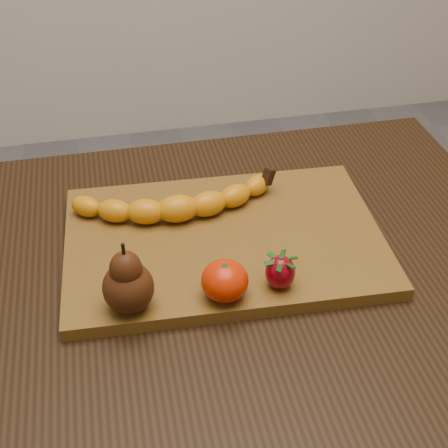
{
  "coord_description": "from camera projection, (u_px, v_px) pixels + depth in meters",
  "views": [
    {
      "loc": [
        -0.09,
        -0.63,
        1.34
      ],
      "look_at": [
        0.06,
        0.05,
        0.8
      ],
      "focal_mm": 50.0,
      "sensor_mm": 36.0,
      "label": 1
    }
  ],
  "objects": [
    {
      "name": "table",
      "position": [
        193.0,
        322.0,
        0.92
      ],
      "size": [
        1.0,
        0.7,
        0.76
      ],
      "color": "black",
      "rests_on": "ground"
    },
    {
      "name": "cutting_board",
      "position": [
        224.0,
        240.0,
        0.9
      ],
      "size": [
        0.46,
        0.32,
        0.02
      ],
      "primitive_type": "cube",
      "rotation": [
        0.0,
        0.0,
        -0.05
      ],
      "color": "brown",
      "rests_on": "table"
    },
    {
      "name": "strawberry",
      "position": [
        280.0,
        271.0,
        0.8
      ],
      "size": [
        0.04,
        0.04,
        0.05
      ],
      "primitive_type": null,
      "rotation": [
        0.0,
        0.0,
        0.08
      ],
      "color": "maroon",
      "rests_on": "cutting_board"
    },
    {
      "name": "banana",
      "position": [
        178.0,
        209.0,
        0.91
      ],
      "size": [
        0.26,
        0.07,
        0.04
      ],
      "primitive_type": null,
      "rotation": [
        0.0,
        0.0,
        0.0
      ],
      "color": "orange",
      "rests_on": "cutting_board"
    },
    {
      "name": "mandarin",
      "position": [
        225.0,
        281.0,
        0.78
      ],
      "size": [
        0.06,
        0.06,
        0.05
      ],
      "primitive_type": "ellipsoid",
      "rotation": [
        0.0,
        0.0,
        -0.04
      ],
      "color": "red",
      "rests_on": "cutting_board"
    },
    {
      "name": "pear",
      "position": [
        127.0,
        277.0,
        0.75
      ],
      "size": [
        0.07,
        0.07,
        0.1
      ],
      "primitive_type": null,
      "rotation": [
        0.0,
        0.0,
        -0.06
      ],
      "color": "#421F0A",
      "rests_on": "cutting_board"
    }
  ]
}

